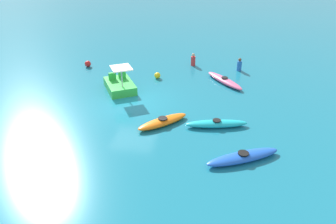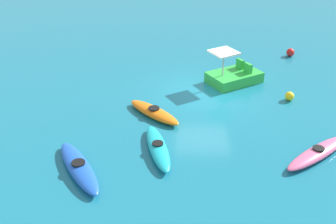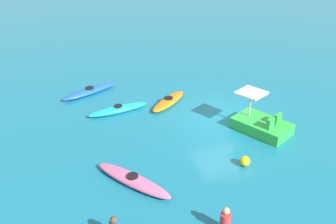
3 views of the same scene
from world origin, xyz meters
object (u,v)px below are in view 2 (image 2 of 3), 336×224
object	(u,v)px
kayak_cyan	(158,148)
kayak_pink	(318,153)
buoy_red	(290,52)
pedal_boat_green	(234,76)
kayak_orange	(154,112)
buoy_yellow	(289,96)
kayak_blue	(79,167)

from	to	relation	value
kayak_cyan	kayak_pink	bearing A→B (deg)	177.47
buoy_red	kayak_pink	bearing A→B (deg)	82.32
pedal_boat_green	kayak_cyan	bearing A→B (deg)	60.16
kayak_orange	buoy_yellow	bearing A→B (deg)	-166.00
kayak_pink	kayak_blue	size ratio (longest dim) A/B	0.91
kayak_cyan	pedal_boat_green	bearing A→B (deg)	-119.84
kayak_pink	buoy_red	size ratio (longest dim) A/B	6.80
kayak_pink	buoy_red	bearing A→B (deg)	-97.68
kayak_pink	kayak_cyan	xyz separation A→B (m)	(5.57, -0.25, 0.00)
kayak_orange	kayak_pink	world-z (taller)	same
kayak_pink	buoy_yellow	bearing A→B (deg)	-90.28
kayak_blue	buoy_yellow	bearing A→B (deg)	-147.17
kayak_orange	pedal_boat_green	distance (m)	4.91
kayak_pink	buoy_yellow	size ratio (longest dim) A/B	7.41
buoy_red	buoy_yellow	size ratio (longest dim) A/B	1.09
kayak_orange	kayak_blue	bearing A→B (deg)	58.58
kayak_orange	buoy_yellow	distance (m)	6.01
kayak_blue	buoy_yellow	xyz separation A→B (m)	(-8.17, -5.27, 0.04)
kayak_pink	buoy_red	xyz separation A→B (m)	(-1.29, -9.58, 0.05)
kayak_orange	kayak_pink	xyz separation A→B (m)	(-5.82, 2.86, -0.00)
buoy_red	buoy_yellow	world-z (taller)	buoy_red
kayak_blue	buoy_red	world-z (taller)	buoy_red
kayak_blue	buoy_red	distance (m)	14.15
kayak_blue	buoy_yellow	size ratio (longest dim) A/B	8.14
kayak_orange	kayak_pink	bearing A→B (deg)	153.81
kayak_pink	kayak_orange	bearing A→B (deg)	-26.19
kayak_cyan	kayak_blue	bearing A→B (deg)	25.03
buoy_yellow	kayak_pink	bearing A→B (deg)	89.72
pedal_boat_green	kayak_blue	bearing A→B (deg)	50.02
kayak_cyan	pedal_boat_green	distance (m)	6.82
kayak_cyan	buoy_yellow	bearing A→B (deg)	-143.97
kayak_orange	buoy_red	xyz separation A→B (m)	(-7.11, -6.72, 0.05)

